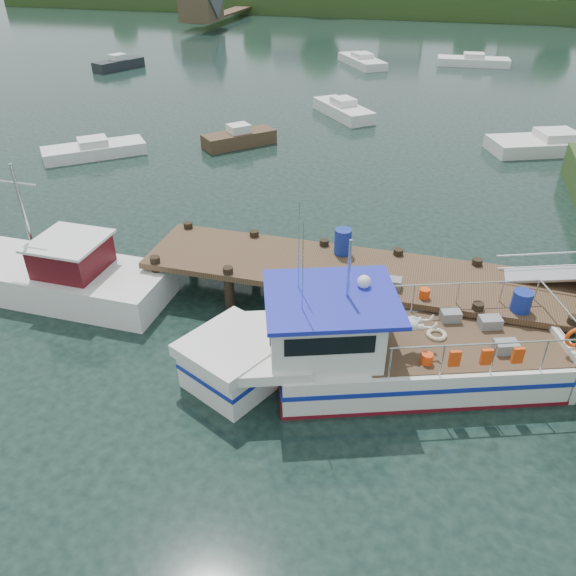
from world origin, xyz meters
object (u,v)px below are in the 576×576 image
(dock, at_px, (556,270))
(moored_far, at_px, (473,61))
(moored_d, at_px, (362,61))
(moored_e, at_px, (119,64))
(moored_b, at_px, (343,109))
(moored_rowboat, at_px, (239,138))
(work_boat, at_px, (52,275))
(moored_a, at_px, (94,150))
(lobster_boat, at_px, (370,350))
(moored_c, at_px, (555,143))

(dock, relative_size, moored_far, 2.56)
(moored_d, xyz_separation_m, moored_e, (-20.65, -7.53, 0.07))
(moored_b, relative_size, moored_e, 1.09)
(dock, xyz_separation_m, moored_far, (-1.84, 41.79, -1.84))
(moored_e, bearing_deg, moored_rowboat, -31.38)
(work_boat, relative_size, moored_a, 1.63)
(moored_rowboat, bearing_deg, lobster_boat, -76.43)
(work_boat, relative_size, moored_e, 1.77)
(moored_b, bearing_deg, lobster_boat, -62.63)
(moored_e, bearing_deg, dock, -31.32)
(dock, distance_m, moored_far, 41.87)
(work_boat, bearing_deg, moored_c, 48.78)
(moored_d, bearing_deg, moored_e, -163.41)
(moored_c, bearing_deg, dock, -110.43)
(dock, bearing_deg, moored_rowboat, 135.68)
(dock, height_order, moored_b, dock)
(dock, bearing_deg, moored_c, 82.30)
(moored_b, bearing_deg, moored_d, 110.05)
(work_boat, distance_m, moored_e, 37.54)
(moored_far, xyz_separation_m, moored_e, (-30.51, -10.12, 0.07))
(moored_far, distance_m, moored_c, 23.89)
(moored_c, relative_size, moored_e, 1.57)
(lobster_boat, relative_size, moored_far, 1.60)
(moored_b, bearing_deg, moored_c, -1.41)
(moored_c, height_order, moored_d, moored_c)
(dock, bearing_deg, moored_d, 106.61)
(moored_rowboat, distance_m, moored_e, 24.55)
(moored_c, distance_m, moored_d, 25.25)
(dock, relative_size, moored_c, 2.19)
(moored_a, bearing_deg, work_boat, -83.66)
(work_boat, bearing_deg, moored_a, 117.03)
(moored_rowboat, height_order, moored_e, moored_e)
(dock, height_order, lobster_boat, lobster_boat)
(work_boat, bearing_deg, moored_e, 117.08)
(moored_b, relative_size, moored_c, 0.70)
(moored_far, relative_size, moored_d, 1.00)
(dock, height_order, moored_e, dock)
(moored_b, distance_m, moored_d, 17.19)
(moored_a, distance_m, moored_b, 16.28)
(lobster_boat, height_order, moored_c, lobster_boat)
(work_boat, height_order, moored_d, work_boat)
(moored_a, xyz_separation_m, moored_d, (10.16, 28.52, 0.04))
(lobster_boat, xyz_separation_m, moored_b, (-5.51, 25.43, -0.48))
(dock, relative_size, moored_e, 3.44)
(work_boat, relative_size, moored_b, 1.62)
(moored_far, bearing_deg, moored_a, -141.61)
(moored_a, height_order, moored_d, moored_d)
(moored_b, bearing_deg, dock, -49.98)
(work_boat, bearing_deg, moored_b, 77.96)
(moored_far, bearing_deg, dock, -106.32)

